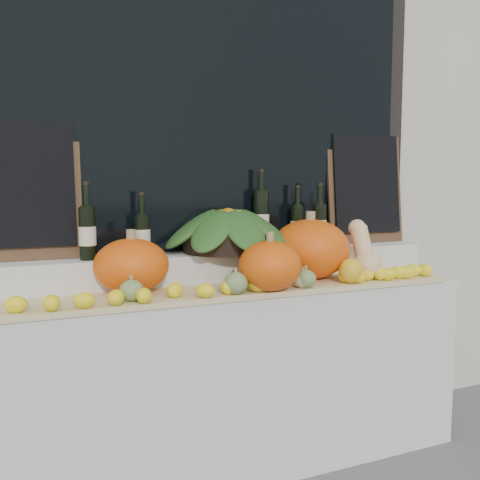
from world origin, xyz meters
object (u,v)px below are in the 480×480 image
object	(u,v)px
pumpkin_left	(131,265)
butternut_squash	(364,254)
pumpkin_right	(310,249)
produce_bowl	(228,230)
wine_bottle_tall	(261,219)

from	to	relation	value
pumpkin_left	butternut_squash	bearing A→B (deg)	-5.69
pumpkin_left	pumpkin_right	xyz separation A→B (m)	(0.90, -0.02, 0.03)
pumpkin_left	produce_bowl	size ratio (longest dim) A/B	0.47
produce_bowl	pumpkin_left	bearing A→B (deg)	-163.33
butternut_squash	produce_bowl	world-z (taller)	produce_bowl
pumpkin_left	pumpkin_right	distance (m)	0.90
pumpkin_left	pumpkin_right	bearing A→B (deg)	-0.99
produce_bowl	wine_bottle_tall	bearing A→B (deg)	9.96
produce_bowl	butternut_squash	bearing A→B (deg)	-23.34
pumpkin_right	wine_bottle_tall	distance (m)	0.31
pumpkin_right	wine_bottle_tall	size ratio (longest dim) A/B	0.95
pumpkin_left	butternut_squash	world-z (taller)	butternut_squash
pumpkin_right	butternut_squash	distance (m)	0.28
wine_bottle_tall	pumpkin_right	bearing A→B (deg)	-50.06
produce_bowl	wine_bottle_tall	xyz separation A→B (m)	(0.20, 0.04, 0.05)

